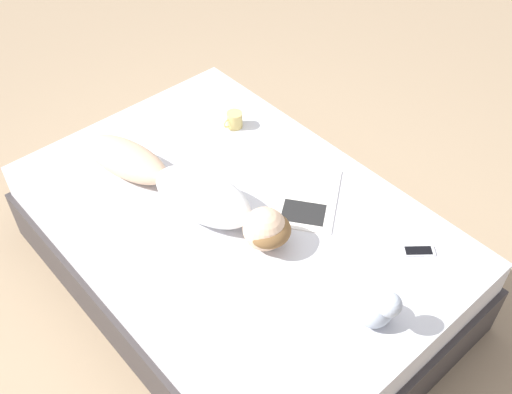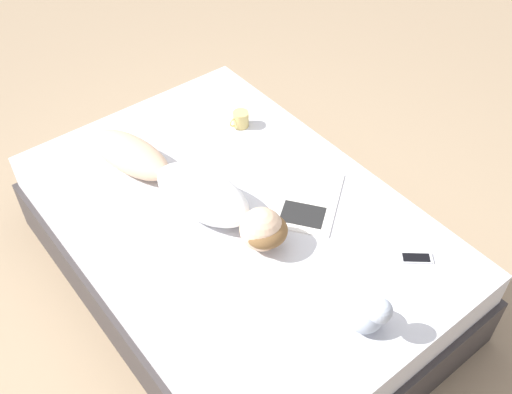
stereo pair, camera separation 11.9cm
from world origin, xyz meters
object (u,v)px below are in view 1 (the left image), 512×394
(coffee_mug, at_px, (234,120))
(cell_phone, at_px, (418,251))
(person, at_px, (191,191))
(open_magazine, at_px, (307,198))

(coffee_mug, distance_m, cell_phone, 1.29)
(person, xyz_separation_m, open_magazine, (-0.46, 0.35, -0.09))
(open_magazine, bearing_deg, cell_phone, 66.98)
(open_magazine, height_order, cell_phone, same)
(person, xyz_separation_m, cell_phone, (-0.60, 0.95, -0.09))
(person, height_order, open_magazine, person)
(cell_phone, bearing_deg, coffee_mug, -138.20)
(person, relative_size, coffee_mug, 10.29)
(person, height_order, coffee_mug, person)
(person, bearing_deg, open_magazine, 130.11)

